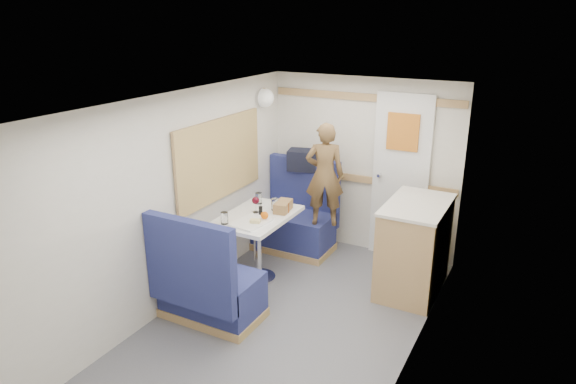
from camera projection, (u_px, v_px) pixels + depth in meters
The scene contains 27 objects.
floor at pixel (263, 348), 4.27m from camera, with size 4.50×4.50×0.00m, color #515156.
ceiling at pixel (259, 108), 3.62m from camera, with size 4.50×4.50×0.00m, color silver.
wall_back at pixel (363, 166), 5.82m from camera, with size 2.20×0.02×2.00m, color silver.
wall_left at pixel (152, 213), 4.43m from camera, with size 0.02×4.50×2.00m, color silver.
wall_right at pixel (401, 269), 3.46m from camera, with size 0.02×4.50×2.00m, color silver.
oak_trim_low at pixel (361, 179), 5.85m from camera, with size 2.15×0.02×0.08m, color #A28549.
oak_trim_high at pixel (365, 97), 5.55m from camera, with size 2.15×0.02×0.08m, color #A28549.
side_window at pixel (220, 159), 5.17m from camera, with size 0.04×1.30×0.72m, color #AEBC9F.
rear_door at pixel (400, 174), 5.60m from camera, with size 0.62×0.12×1.86m.
dinette_table at pixel (257, 229), 5.21m from camera, with size 0.62×0.92×0.72m.
bench_far at pixel (296, 224), 6.02m from camera, with size 0.90×0.59×1.05m.
bench_near at pixel (208, 290), 4.57m from camera, with size 0.90×0.59×1.05m.
ledge at pixel (306, 171), 6.04m from camera, with size 0.90×0.14×0.04m, color #A28549.
dome_light at pixel (265, 98), 5.70m from camera, with size 0.20×0.20×0.20m, color white.
galley_counter at pixel (414, 246), 5.05m from camera, with size 0.57×0.92×0.92m.
person at pixel (325, 175), 5.46m from camera, with size 0.41×0.27×1.13m, color brown.
duffel_bag at pixel (309, 160), 5.98m from camera, with size 0.50×0.24×0.24m, color black.
tray at pixel (251, 222), 4.94m from camera, with size 0.28×0.37×0.02m, color white.
orange_fruit at pixel (265, 215), 4.99m from camera, with size 0.08×0.08×0.08m, color #EC530A.
cheese_block at pixel (255, 221), 4.91m from camera, with size 0.10×0.06×0.03m, color #DED480.
wine_glass at pixel (256, 201), 5.18m from camera, with size 0.08×0.08×0.17m.
tumbler_left at pixel (225, 218), 4.92m from camera, with size 0.07×0.07×0.12m, color white.
tumbler_mid at pixel (259, 198), 5.45m from camera, with size 0.07×0.07×0.12m, color white.
tumbler_right at pixel (275, 204), 5.27m from camera, with size 0.08×0.08×0.12m, color silver.
beer_glass at pixel (286, 208), 5.21m from camera, with size 0.07×0.07×0.10m, color #904014.
pepper_grinder at pixel (261, 211), 5.12m from camera, with size 0.04×0.04×0.10m, color black.
bread_loaf at pixel (283, 206), 5.24m from camera, with size 0.13×0.25×0.10m, color brown.
Camera 1 is at (1.88, -3.09, 2.62)m, focal length 32.00 mm.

